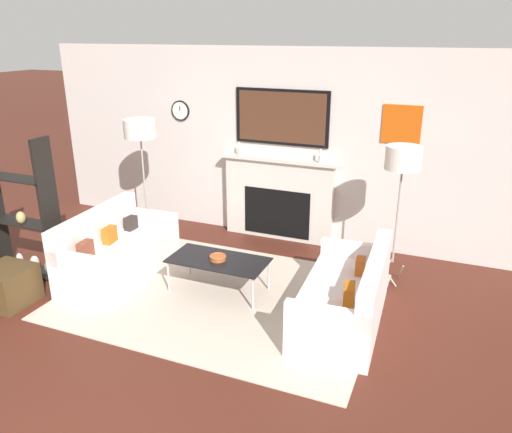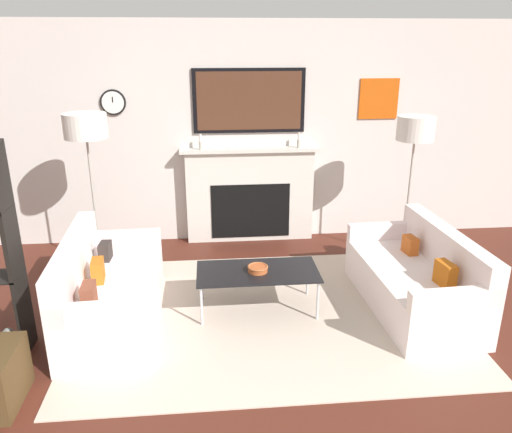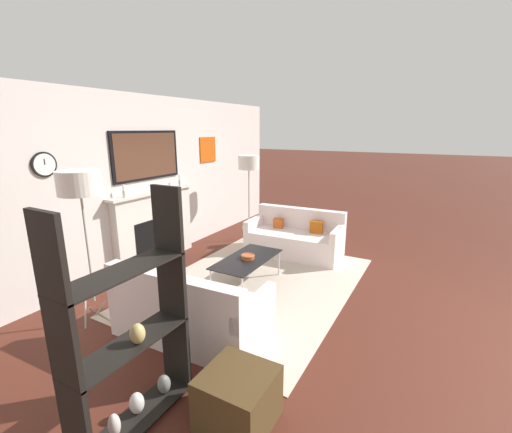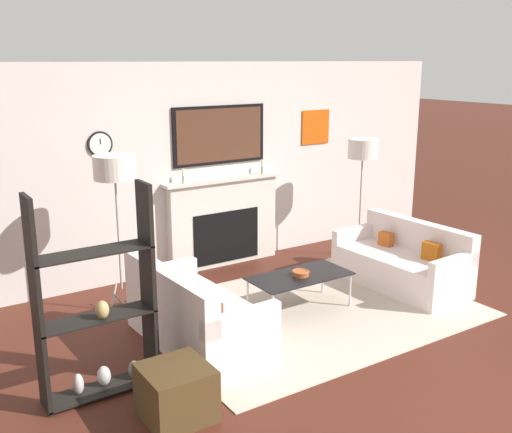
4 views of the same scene
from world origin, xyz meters
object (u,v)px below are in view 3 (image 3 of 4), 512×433
(floor_lamp_left, at_px, (79,185))
(shelf_unit, at_px, (130,335))
(couch_right, at_px, (295,239))
(coffee_table, at_px, (247,260))
(couch_left, at_px, (190,312))
(floor_lamp_right, at_px, (249,164))
(decorative_bowl, at_px, (248,256))
(ottoman, at_px, (238,399))

(floor_lamp_left, xyz_separation_m, shelf_unit, (-0.75, -1.50, -0.86))
(couch_right, distance_m, coffee_table, 1.53)
(couch_left, xyz_separation_m, floor_lamp_right, (3.21, 1.14, 1.23))
(decorative_bowl, distance_m, ottoman, 2.37)
(coffee_table, distance_m, shelf_unit, 2.50)
(couch_left, distance_m, floor_lamp_left, 1.77)
(couch_right, xyz_separation_m, coffee_table, (-1.53, 0.09, 0.11))
(couch_right, distance_m, floor_lamp_right, 1.71)
(couch_right, relative_size, coffee_table, 1.45)
(couch_left, distance_m, coffee_table, 1.37)
(decorative_bowl, bearing_deg, floor_lamp_right, 29.74)
(coffee_table, relative_size, ottoman, 2.23)
(couch_left, height_order, couch_right, couch_left)
(coffee_table, height_order, decorative_bowl, decorative_bowl)
(couch_left, xyz_separation_m, floor_lamp_left, (-0.31, 1.14, 1.32))
(couch_right, bearing_deg, ottoman, -163.82)
(floor_lamp_left, height_order, ottoman, floor_lamp_left)
(decorative_bowl, xyz_separation_m, floor_lamp_left, (-1.68, 1.05, 1.17))
(couch_left, bearing_deg, floor_lamp_left, 105.25)
(decorative_bowl, distance_m, shelf_unit, 2.49)
(floor_lamp_left, height_order, floor_lamp_right, floor_lamp_left)
(couch_left, height_order, coffee_table, couch_left)
(floor_lamp_left, bearing_deg, couch_right, -19.45)
(shelf_unit, distance_m, ottoman, 0.94)
(ottoman, bearing_deg, couch_right, 16.18)
(floor_lamp_right, distance_m, ottoman, 4.66)
(couch_right, height_order, ottoman, couch_right)
(floor_lamp_right, bearing_deg, shelf_unit, -160.66)
(floor_lamp_right, xyz_separation_m, ottoman, (-3.91, -2.18, -1.31))
(couch_left, height_order, floor_lamp_left, floor_lamp_left)
(couch_right, bearing_deg, coffee_table, 176.45)
(floor_lamp_left, distance_m, shelf_unit, 1.88)
(coffee_table, xyz_separation_m, floor_lamp_right, (1.84, 1.04, 1.14))
(couch_right, bearing_deg, couch_left, -179.91)
(decorative_bowl, height_order, floor_lamp_left, floor_lamp_left)
(floor_lamp_right, bearing_deg, coffee_table, -150.57)
(decorative_bowl, bearing_deg, couch_right, -3.07)
(couch_left, height_order, floor_lamp_right, floor_lamp_right)
(floor_lamp_left, bearing_deg, floor_lamp_right, 0.00)
(couch_right, height_order, floor_lamp_right, floor_lamp_right)
(decorative_bowl, bearing_deg, coffee_table, 91.96)
(coffee_table, height_order, ottoman, ottoman)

